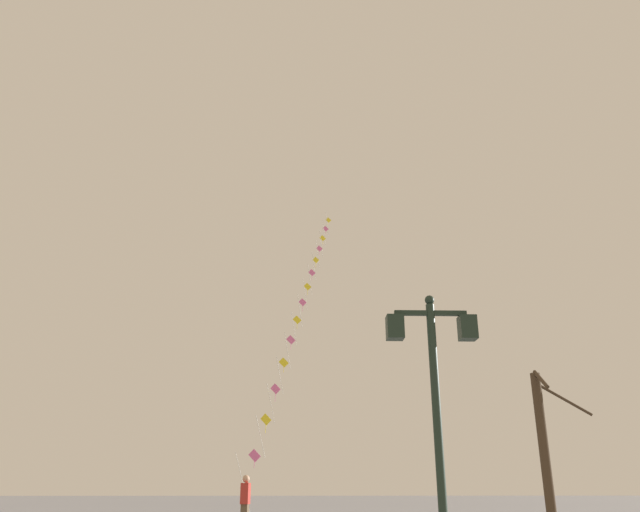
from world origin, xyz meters
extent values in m
cylinder|color=#1E2D23|center=(2.04, 9.47, 2.13)|extent=(0.14, 0.14, 4.27)
sphere|color=#1E2D23|center=(2.04, 9.47, 4.35)|extent=(0.16, 0.16, 0.16)
cube|color=#1E2D23|center=(2.04, 9.47, 4.12)|extent=(1.22, 0.08, 0.08)
cube|color=#1E2D23|center=(1.43, 9.47, 3.87)|extent=(0.28, 0.28, 0.40)
cube|color=beige|center=(1.43, 9.47, 3.87)|extent=(0.19, 0.19, 0.30)
cube|color=#1E2D23|center=(2.65, 9.47, 3.87)|extent=(0.28, 0.28, 0.40)
cube|color=beige|center=(2.65, 9.47, 3.87)|extent=(0.19, 0.19, 0.30)
cylinder|color=silver|center=(-2.03, 21.83, 1.30)|extent=(0.46, 2.56, 2.26)
cylinder|color=silver|center=(-1.67, 23.92, 3.15)|extent=(0.30, 1.64, 1.45)
cylinder|color=silver|center=(-1.39, 25.55, 4.59)|extent=(0.30, 1.64, 1.45)
cylinder|color=silver|center=(-1.11, 27.18, 6.02)|extent=(0.30, 1.64, 1.45)
cylinder|color=silver|center=(-0.83, 28.81, 7.46)|extent=(0.30, 1.64, 1.45)
cylinder|color=silver|center=(-0.55, 30.44, 8.90)|extent=(0.30, 1.64, 1.45)
cylinder|color=silver|center=(-0.27, 32.07, 10.34)|extent=(0.30, 1.64, 1.45)
cylinder|color=silver|center=(0.01, 33.69, 11.78)|extent=(0.30, 1.64, 1.45)
cylinder|color=silver|center=(0.29, 35.32, 13.21)|extent=(0.30, 1.64, 1.45)
cylinder|color=silver|center=(0.57, 36.95, 14.65)|extent=(0.30, 1.64, 1.45)
cylinder|color=silver|center=(0.85, 38.58, 16.09)|extent=(0.30, 1.64, 1.45)
cylinder|color=silver|center=(1.13, 40.21, 17.53)|extent=(0.30, 1.64, 1.45)
cylinder|color=silver|center=(1.41, 41.84, 18.96)|extent=(0.30, 1.64, 1.45)
cylinder|color=silver|center=(1.69, 43.47, 20.40)|extent=(0.30, 1.64, 1.45)
cube|color=pink|center=(-1.81, 23.11, 2.43)|extent=(0.46, 0.13, 0.47)
cylinder|color=pink|center=(-1.81, 23.11, 2.12)|extent=(0.03, 0.05, 0.24)
cube|color=yellow|center=(-1.53, 24.74, 3.87)|extent=(0.45, 0.16, 0.47)
cylinder|color=yellow|center=(-1.53, 24.74, 3.51)|extent=(0.03, 0.06, 0.34)
cube|color=pink|center=(-1.25, 26.37, 5.31)|extent=(0.45, 0.17, 0.47)
cylinder|color=pink|center=(-1.25, 26.37, 4.94)|extent=(0.03, 0.06, 0.36)
cube|color=yellow|center=(-0.97, 27.99, 6.74)|extent=(0.47, 0.04, 0.47)
cylinder|color=yellow|center=(-0.97, 27.99, 6.42)|extent=(0.02, 0.03, 0.27)
cube|color=pink|center=(-0.69, 29.62, 8.18)|extent=(0.47, 0.04, 0.47)
cylinder|color=pink|center=(-0.69, 29.62, 7.84)|extent=(0.02, 0.05, 0.30)
cube|color=yellow|center=(-0.41, 31.25, 9.62)|extent=(0.47, 0.05, 0.47)
cylinder|color=yellow|center=(-0.41, 31.25, 9.28)|extent=(0.02, 0.05, 0.30)
cube|color=pink|center=(-0.13, 32.88, 11.06)|extent=(0.46, 0.14, 0.47)
cylinder|color=pink|center=(-0.13, 32.88, 10.69)|extent=(0.02, 0.03, 0.35)
cube|color=yellow|center=(0.15, 34.51, 12.49)|extent=(0.47, 0.06, 0.47)
cylinder|color=yellow|center=(0.15, 34.51, 12.13)|extent=(0.02, 0.05, 0.34)
cube|color=pink|center=(0.43, 36.14, 13.93)|extent=(0.47, 0.05, 0.47)
cylinder|color=pink|center=(0.43, 36.14, 13.58)|extent=(0.02, 0.02, 0.34)
cube|color=yellow|center=(0.71, 37.77, 15.37)|extent=(0.44, 0.19, 0.47)
cylinder|color=yellow|center=(0.71, 37.77, 15.01)|extent=(0.03, 0.05, 0.34)
cube|color=pink|center=(0.99, 39.39, 16.81)|extent=(0.46, 0.15, 0.47)
cylinder|color=pink|center=(0.99, 39.39, 16.48)|extent=(0.02, 0.02, 0.28)
cube|color=yellow|center=(1.27, 41.02, 18.25)|extent=(0.47, 0.03, 0.47)
cylinder|color=yellow|center=(1.27, 41.02, 17.91)|extent=(0.02, 0.05, 0.30)
cube|color=pink|center=(1.55, 42.65, 19.68)|extent=(0.47, 0.06, 0.47)
cylinder|color=pink|center=(1.55, 42.65, 19.35)|extent=(0.02, 0.06, 0.28)
cube|color=yellow|center=(1.83, 44.28, 21.12)|extent=(0.47, 0.10, 0.47)
cylinder|color=yellow|center=(1.83, 44.28, 20.81)|extent=(0.02, 0.04, 0.24)
cube|color=#B22D26|center=(-1.79, 19.61, 1.18)|extent=(0.29, 0.41, 0.60)
sphere|color=tan|center=(-1.79, 19.61, 1.60)|extent=(0.22, 0.22, 0.22)
cylinder|color=#B22D26|center=(-1.76, 19.82, 1.35)|extent=(0.14, 0.40, 0.50)
cylinder|color=#423323|center=(5.82, 15.11, 2.04)|extent=(0.24, 0.24, 4.09)
cylinder|color=#423323|center=(6.52, 15.20, 3.45)|extent=(1.44, 0.26, 0.81)
cylinder|color=#423323|center=(6.04, 15.71, 2.84)|extent=(0.51, 1.26, 0.61)
cylinder|color=#423323|center=(5.80, 14.70, 3.87)|extent=(0.14, 0.87, 0.59)
camera|label=1|loc=(-0.10, -0.55, 1.39)|focal=34.77mm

